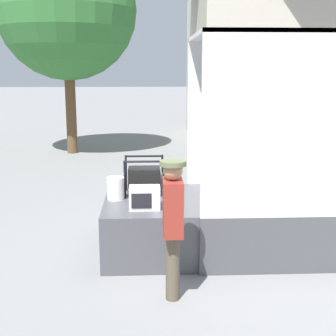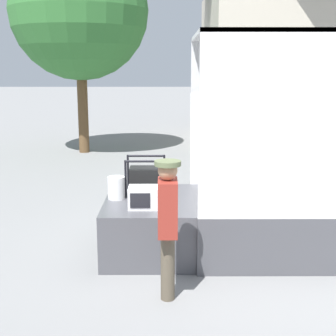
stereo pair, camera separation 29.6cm
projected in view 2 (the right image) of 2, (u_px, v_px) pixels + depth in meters
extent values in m
plane|color=gray|center=(193.00, 249.00, 7.71)|extent=(160.00, 160.00, 0.00)
cube|color=white|center=(323.00, 113.00, 8.29)|extent=(4.71, 0.06, 2.57)
cube|color=#2D7F33|center=(318.00, 192.00, 7.25)|extent=(0.44, 0.32, 0.35)
cube|color=#4C4C51|center=(150.00, 224.00, 7.62)|extent=(1.42, 2.01, 0.86)
cube|color=white|center=(144.00, 197.00, 7.01)|extent=(0.46, 0.36, 0.33)
cube|color=black|center=(140.00, 201.00, 6.83)|extent=(0.29, 0.01, 0.22)
cube|color=black|center=(146.00, 181.00, 7.81)|extent=(0.53, 0.42, 0.44)
cylinder|color=slate|center=(158.00, 179.00, 7.81)|extent=(0.20, 0.23, 0.23)
cylinder|color=black|center=(126.00, 179.00, 7.55)|extent=(0.04, 0.04, 0.62)
cylinder|color=black|center=(164.00, 179.00, 7.56)|extent=(0.04, 0.04, 0.62)
cylinder|color=black|center=(128.00, 173.00, 8.03)|extent=(0.04, 0.04, 0.62)
cylinder|color=black|center=(164.00, 173.00, 8.04)|extent=(0.04, 0.04, 0.62)
cylinder|color=black|center=(145.00, 161.00, 7.49)|extent=(0.62, 0.04, 0.04)
cylinder|color=black|center=(146.00, 156.00, 7.97)|extent=(0.62, 0.04, 0.04)
cylinder|color=silver|center=(116.00, 188.00, 7.50)|extent=(0.28, 0.28, 0.36)
cylinder|color=brown|center=(168.00, 267.00, 5.93)|extent=(0.18, 0.18, 0.88)
cube|color=maroon|center=(168.00, 207.00, 5.77)|extent=(0.24, 0.44, 0.69)
sphere|color=tan|center=(168.00, 171.00, 5.68)|extent=(0.24, 0.24, 0.24)
cylinder|color=#606B47|center=(168.00, 163.00, 5.66)|extent=(0.33, 0.33, 0.06)
cube|color=beige|center=(292.00, 66.00, 19.71)|extent=(7.12, 7.68, 6.16)
cylinder|color=brown|center=(83.00, 114.00, 16.60)|extent=(0.36, 0.36, 2.78)
sphere|color=#337033|center=(79.00, 10.00, 15.89)|extent=(4.71, 4.71, 4.71)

